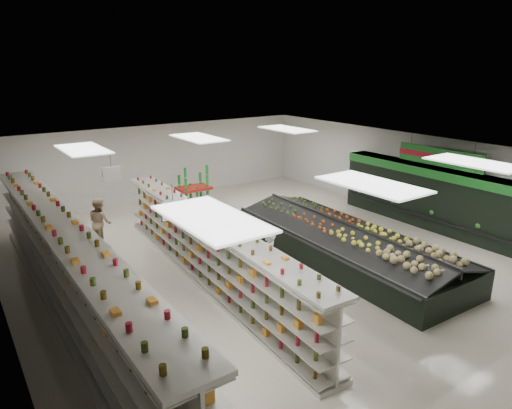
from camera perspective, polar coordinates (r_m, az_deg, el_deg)
floor at (r=14.08m, az=0.99°, el=-6.59°), size 16.00×16.00×0.00m
ceiling at (r=13.12m, az=1.07°, el=6.31°), size 14.00×16.00×0.02m
wall_back at (r=20.34m, az=-12.31°, el=5.22°), size 14.00×0.02×3.20m
wall_right at (r=18.37m, az=19.08°, el=3.40°), size 0.02×16.00×3.20m
produce_wall_case at (r=17.26m, az=21.99°, el=1.01°), size 0.93×8.00×2.20m
aisle_sign_near at (r=9.69m, az=-10.33°, el=-0.64°), size 0.52×0.06×0.75m
aisle_sign_far at (r=13.32m, az=-17.60°, el=3.70°), size 0.52×0.06×0.75m
hortifruti_banner at (r=16.72m, az=21.98°, el=5.51°), size 0.12×3.20×0.95m
gondola_left at (r=11.43m, az=-22.35°, el=-8.20°), size 1.05×12.86×2.23m
gondola_center at (r=12.36m, az=-6.12°, el=-5.97°), size 1.32×10.50×1.82m
produce_island at (r=14.03m, az=11.08°, el=-4.69°), size 3.07×7.83×1.16m
soda_endcap at (r=18.57m, az=-7.80°, el=1.81°), size 1.33×0.92×1.67m
shopper_main at (r=12.05m, az=1.58°, el=-6.80°), size 0.68×0.63×1.55m
shopper_background at (r=15.49m, az=-18.91°, el=-2.07°), size 0.63×0.87×1.63m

